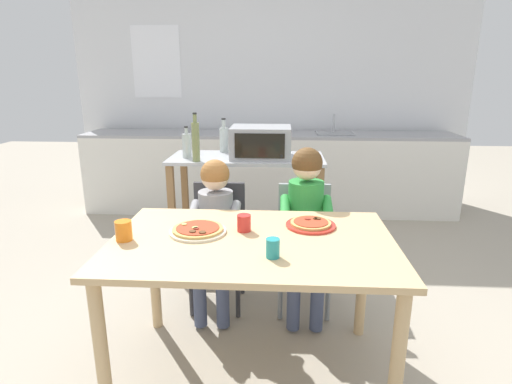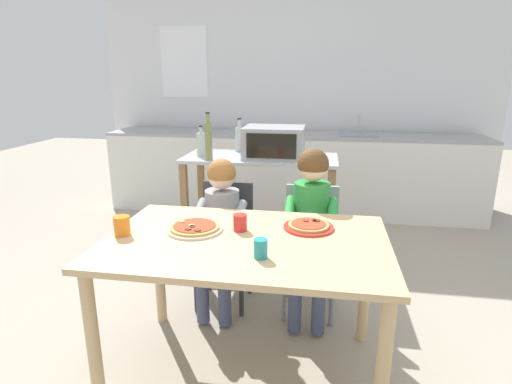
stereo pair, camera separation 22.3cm
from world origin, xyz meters
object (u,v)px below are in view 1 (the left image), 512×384
(dining_table, at_px, (252,258))
(dining_chair_left, at_px, (218,236))
(child_in_green_shirt, at_px, (306,214))
(dining_chair_right, at_px, (304,238))
(drinking_cup_orange, at_px, (124,231))
(bottle_brown_beer, at_px, (187,145))
(toaster_oven, at_px, (261,142))
(bottle_squat_spirits, at_px, (224,139))
(kitchen_island_cart, at_px, (247,194))
(drinking_cup_red, at_px, (244,223))
(pizza_plate_red_rimmed, at_px, (311,224))
(bottle_clear_vinegar, at_px, (196,141))
(pizza_plate_cream, at_px, (198,230))
(child_in_grey_shirt, at_px, (215,219))
(drinking_cup_teal, at_px, (273,248))

(dining_table, bearing_deg, dining_chair_left, 111.42)
(dining_table, bearing_deg, child_in_green_shirt, 63.63)
(dining_chair_right, distance_m, child_in_green_shirt, 0.24)
(drinking_cup_orange, bearing_deg, bottle_brown_beer, 88.78)
(toaster_oven, distance_m, child_in_green_shirt, 0.82)
(bottle_squat_spirits, bearing_deg, drinking_cup_orange, -100.19)
(kitchen_island_cart, distance_m, dining_chair_right, 0.73)
(toaster_oven, relative_size, bottle_squat_spirits, 1.64)
(drinking_cup_red, bearing_deg, bottle_brown_beer, 115.39)
(pizza_plate_red_rimmed, bearing_deg, dining_table, -146.60)
(bottle_clear_vinegar, height_order, pizza_plate_red_rimmed, bottle_clear_vinegar)
(dining_chair_left, xyz_separation_m, pizza_plate_cream, (-0.00, -0.64, 0.29))
(bottle_brown_beer, bearing_deg, pizza_plate_cream, -75.29)
(bottle_squat_spirits, relative_size, bottle_brown_beer, 1.15)
(bottle_clear_vinegar, xyz_separation_m, child_in_grey_shirt, (0.21, -0.51, -0.41))
(pizza_plate_red_rimmed, bearing_deg, bottle_brown_beer, 130.16)
(kitchen_island_cart, height_order, pizza_plate_cream, kitchen_island_cart)
(toaster_oven, height_order, pizza_plate_cream, toaster_oven)
(bottle_squat_spirits, distance_m, dining_chair_left, 0.94)
(bottle_clear_vinegar, xyz_separation_m, dining_chair_right, (0.78, -0.39, -0.57))
(dining_chair_right, height_order, pizza_plate_cream, dining_chair_right)
(child_in_grey_shirt, bearing_deg, drinking_cup_orange, -117.73)
(dining_chair_left, xyz_separation_m, child_in_grey_shirt, (0.00, -0.12, 0.16))
(drinking_cup_orange, bearing_deg, bottle_squat_spirits, 79.81)
(kitchen_island_cart, distance_m, dining_chair_left, 0.61)
(dining_chair_left, relative_size, dining_chair_right, 1.00)
(kitchen_island_cart, relative_size, drinking_cup_orange, 12.28)
(child_in_green_shirt, relative_size, pizza_plate_cream, 3.76)
(bottle_squat_spirits, xyz_separation_m, bottle_brown_beer, (-0.25, -0.26, -0.01))
(pizza_plate_red_rimmed, bearing_deg, dining_chair_left, 137.89)
(bottle_brown_beer, bearing_deg, child_in_grey_shirt, -64.76)
(dining_chair_right, distance_m, drinking_cup_red, 0.76)
(drinking_cup_orange, bearing_deg, toaster_oven, 66.01)
(dining_table, bearing_deg, bottle_squat_spirits, 102.66)
(dining_table, height_order, dining_chair_right, dining_chair_right)
(dining_chair_left, xyz_separation_m, pizza_plate_red_rimmed, (0.57, -0.51, 0.29))
(dining_chair_right, height_order, child_in_green_shirt, child_in_green_shirt)
(toaster_oven, bearing_deg, dining_chair_left, -114.39)
(kitchen_island_cart, bearing_deg, drinking_cup_teal, -81.08)
(child_in_grey_shirt, relative_size, child_in_green_shirt, 0.92)
(child_in_green_shirt, bearing_deg, drinking_cup_teal, -103.55)
(bottle_clear_vinegar, distance_m, child_in_grey_shirt, 0.69)
(dining_chair_left, bearing_deg, bottle_clear_vinegar, 118.15)
(bottle_squat_spirits, xyz_separation_m, dining_table, (0.33, -1.48, -0.36))
(dining_table, height_order, drinking_cup_teal, drinking_cup_teal)
(pizza_plate_red_rimmed, relative_size, drinking_cup_red, 3.05)
(dining_chair_left, bearing_deg, child_in_grey_shirt, -90.00)
(dining_table, xyz_separation_m, pizza_plate_red_rimmed, (0.29, 0.19, 0.11))
(bottle_clear_vinegar, height_order, dining_table, bottle_clear_vinegar)
(kitchen_island_cart, height_order, drinking_cup_orange, kitchen_island_cart)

